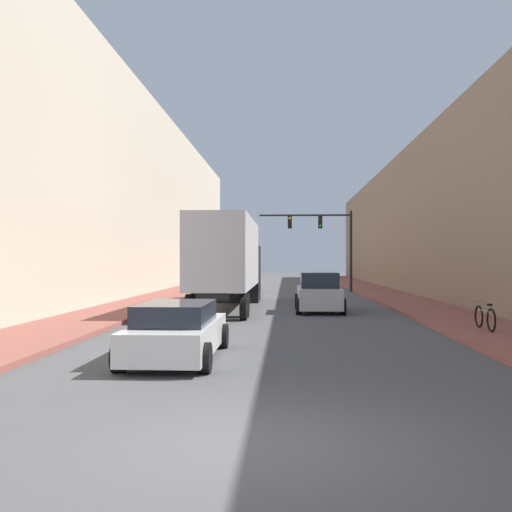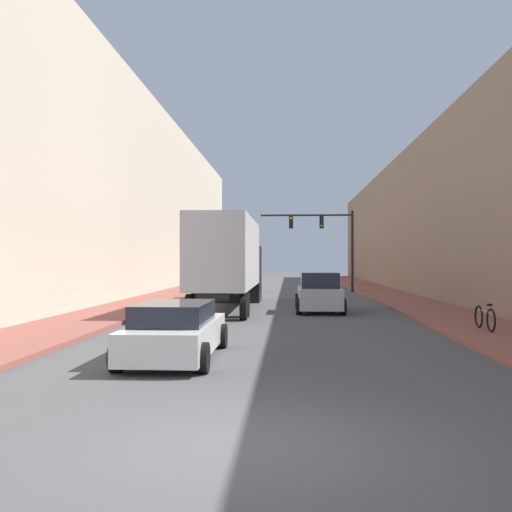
{
  "view_description": "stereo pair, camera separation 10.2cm",
  "coord_description": "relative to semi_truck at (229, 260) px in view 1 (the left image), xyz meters",
  "views": [
    {
      "loc": [
        0.49,
        -7.17,
        2.33
      ],
      "look_at": [
        -0.66,
        14.49,
        2.47
      ],
      "focal_mm": 40.0,
      "sensor_mm": 36.0,
      "label": 1
    },
    {
      "loc": [
        0.59,
        -7.16,
        2.33
      ],
      "look_at": [
        -0.66,
        14.49,
        2.47
      ],
      "focal_mm": 40.0,
      "sensor_mm": 36.0,
      "label": 2
    }
  ],
  "objects": [
    {
      "name": "traffic_signal_gantry",
      "position": [
        5.71,
        14.66,
        1.8
      ],
      "size": [
        6.74,
        0.35,
        5.87
      ],
      "color": "black",
      "rests_on": "ground"
    },
    {
      "name": "building_left",
      "position": [
        -9.32,
        10.27,
        4.37
      ],
      "size": [
        6.0,
        80.0,
        13.36
      ],
      "color": "beige",
      "rests_on": "ground"
    },
    {
      "name": "sidewalk_left",
      "position": [
        -4.72,
        10.27,
        -2.23
      ],
      "size": [
        3.19,
        80.0,
        0.15
      ],
      "color": "brown",
      "rests_on": "ground"
    },
    {
      "name": "ground_plane",
      "position": [
        2.2,
        -19.73,
        -2.3
      ],
      "size": [
        200.0,
        200.0,
        0.0
      ],
      "primitive_type": "plane",
      "color": "#4C4C4F"
    },
    {
      "name": "semi_truck",
      "position": [
        0.0,
        0.0,
        0.0
      ],
      "size": [
        2.41,
        12.58,
        4.14
      ],
      "color": "silver",
      "rests_on": "ground"
    },
    {
      "name": "building_right",
      "position": [
        13.72,
        10.27,
        2.65
      ],
      "size": [
        6.0,
        80.0,
        9.91
      ],
      "color": "#846B56",
      "rests_on": "ground"
    },
    {
      "name": "suv_car",
      "position": [
        4.15,
        -1.2,
        -1.47
      ],
      "size": [
        2.09,
        4.44,
        1.77
      ],
      "color": "#B7B7BC",
      "rests_on": "ground"
    },
    {
      "name": "sedan_car",
      "position": [
        0.13,
        -13.63,
        -1.66
      ],
      "size": [
        2.02,
        4.69,
        1.33
      ],
      "color": "silver",
      "rests_on": "ground"
    },
    {
      "name": "sidewalk_right",
      "position": [
        9.12,
        10.27,
        -2.23
      ],
      "size": [
        3.19,
        80.0,
        0.15
      ],
      "color": "brown",
      "rests_on": "ground"
    },
    {
      "name": "parked_bicycle",
      "position": [
        8.86,
        -8.86,
        -1.77
      ],
      "size": [
        0.44,
        1.82,
        0.86
      ],
      "color": "black",
      "rests_on": "sidewalk_right"
    }
  ]
}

